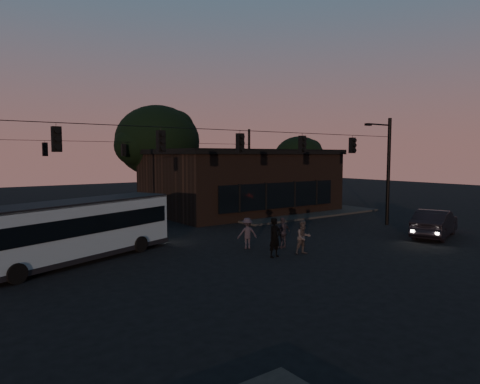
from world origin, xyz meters
TOP-DOWN VIEW (x-y plane):
  - ground at (0.00, 0.00)m, footprint 120.00×120.00m
  - sidewalk_far_right at (12.00, 14.00)m, footprint 14.00×10.00m
  - building at (9.00, 15.97)m, footprint 15.40×10.41m
  - tree_behind at (4.00, 22.00)m, footprint 7.60×7.60m
  - tree_right at (18.00, 18.00)m, footprint 5.20×5.20m
  - signal_rig_near at (0.00, 4.00)m, footprint 26.24×0.30m
  - signal_rig_far at (0.00, 20.00)m, footprint 26.24×0.30m
  - bus at (-7.76, 6.33)m, footprint 10.19×5.72m
  - car at (11.36, -0.41)m, footprint 5.33×3.20m
  - pedestrian_a at (0.19, 1.43)m, footprint 0.75×0.53m
  - pedestrian_b at (1.78, 1.10)m, footprint 0.95×0.81m
  - pedestrian_c at (1.90, 2.73)m, footprint 0.99×0.44m
  - pedestrian_d at (0.29, 3.75)m, footprint 1.21×0.96m

SIDE VIEW (x-z plane):
  - ground at x=0.00m, z-range 0.00..0.00m
  - sidewalk_far_right at x=12.00m, z-range 0.00..0.15m
  - pedestrian_d at x=0.29m, z-range 0.00..1.64m
  - car at x=11.36m, z-range 0.00..1.66m
  - pedestrian_c at x=1.90m, z-range 0.00..1.66m
  - pedestrian_b at x=1.78m, z-range 0.00..1.69m
  - pedestrian_a at x=0.19m, z-range 0.00..1.93m
  - bus at x=-7.76m, z-range 0.17..2.99m
  - building at x=9.00m, z-range 0.01..5.41m
  - signal_rig_far at x=0.00m, z-range 0.45..7.95m
  - signal_rig_near at x=0.00m, z-range 0.70..8.20m
  - tree_right at x=18.00m, z-range 1.20..8.06m
  - tree_behind at x=4.00m, z-range 1.48..10.91m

